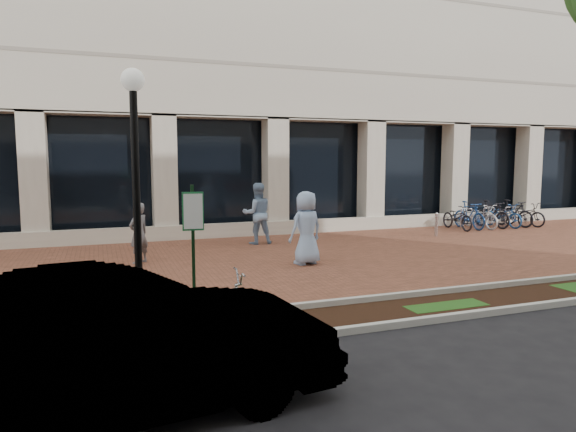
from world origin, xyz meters
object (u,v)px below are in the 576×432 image
object	(u,v)px
pedestrian_mid	(257,214)
sedan_near_curb	(117,345)
bike_rack_cluster	(491,215)
parking_sign	(193,237)
bollard	(436,224)
locked_bicycle	(208,304)
pedestrian_left	(139,233)
lamppost	(136,185)
pedestrian_right	(306,228)

from	to	relation	value
pedestrian_mid	sedan_near_curb	distance (m)	11.24
pedestrian_mid	bike_rack_cluster	distance (m)	9.96
parking_sign	bollard	world-z (taller)	parking_sign
locked_bicycle	pedestrian_left	distance (m)	6.13
lamppost	sedan_near_curb	xyz separation A→B (m)	(-0.44, -2.86, -1.56)
bollard	bike_rack_cluster	world-z (taller)	bike_rack_cluster
bollard	sedan_near_curb	bearing A→B (deg)	-139.24
lamppost	locked_bicycle	bearing A→B (deg)	-33.31
pedestrian_left	bollard	distance (m)	10.35
pedestrian_left	pedestrian_right	world-z (taller)	pedestrian_right
lamppost	bike_rack_cluster	xyz separation A→B (m)	(14.16, 7.88, -1.83)
parking_sign	pedestrian_left	xyz separation A→B (m)	(-0.44, 5.70, -0.69)
lamppost	pedestrian_left	distance (m)	5.68
parking_sign	locked_bicycle	world-z (taller)	parking_sign
pedestrian_left	bike_rack_cluster	xyz separation A→B (m)	(13.76, 2.43, -0.29)
lamppost	pedestrian_mid	distance (m)	8.59
parking_sign	sedan_near_curb	distance (m)	2.99
bollard	parking_sign	bearing A→B (deg)	-144.70
pedestrian_right	bike_rack_cluster	distance (m)	10.53
pedestrian_right	bollard	bearing A→B (deg)	-169.35
locked_bicycle	bollard	world-z (taller)	locked_bicycle
parking_sign	pedestrian_mid	size ratio (longest dim) A/B	1.18
pedestrian_left	sedan_near_curb	distance (m)	8.35
bike_rack_cluster	pedestrian_right	bearing A→B (deg)	-159.44
bollard	sedan_near_curb	size ratio (longest dim) A/B	0.18
locked_bicycle	pedestrian_right	size ratio (longest dim) A/B	0.98
locked_bicycle	bike_rack_cluster	world-z (taller)	bike_rack_cluster
parking_sign	lamppost	xyz separation A→B (m)	(-0.84, 0.25, 0.85)
parking_sign	sedan_near_curb	bearing A→B (deg)	-111.36
locked_bicycle	pedestrian_mid	xyz separation A→B (m)	(3.24, 8.01, 0.50)
parking_sign	sedan_near_curb	xyz separation A→B (m)	(-1.28, -2.61, -0.71)
locked_bicycle	bike_rack_cluster	bearing A→B (deg)	-57.09
locked_bicycle	bike_rack_cluster	distance (m)	15.69
sedan_near_curb	parking_sign	bearing A→B (deg)	-32.48
parking_sign	pedestrian_right	distance (m)	5.46
pedestrian_right	sedan_near_curb	xyz separation A→B (m)	(-4.90, -6.66, -0.18)
pedestrian_mid	bike_rack_cluster	bearing A→B (deg)	-172.95
pedestrian_left	pedestrian_right	bearing A→B (deg)	119.76
pedestrian_mid	pedestrian_right	distance (m)	3.57
pedestrian_right	sedan_near_curb	size ratio (longest dim) A/B	0.40
pedestrian_right	bollard	distance (m)	6.86
pedestrian_left	pedestrian_mid	size ratio (longest dim) A/B	0.81
pedestrian_left	bike_rack_cluster	world-z (taller)	pedestrian_left
sedan_near_curb	pedestrian_mid	bearing A→B (deg)	-30.95
pedestrian_right	pedestrian_mid	bearing A→B (deg)	-100.61
bike_rack_cluster	parking_sign	bearing A→B (deg)	-150.88
pedestrian_left	bollard	world-z (taller)	pedestrian_left
parking_sign	pedestrian_right	bearing A→B (deg)	52.81
pedestrian_right	bollard	size ratio (longest dim) A/B	2.23
bollard	pedestrian_mid	bearing A→B (deg)	174.18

